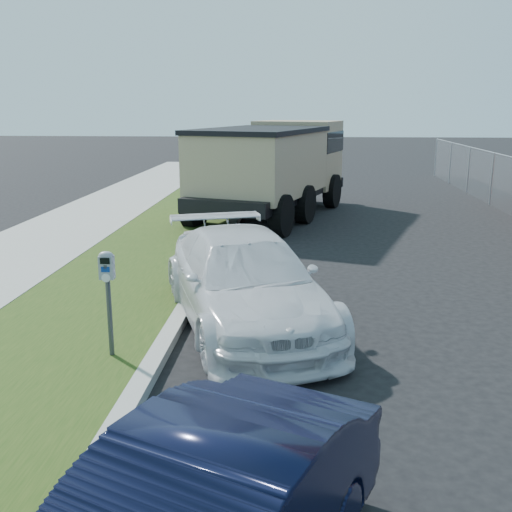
{
  "coord_description": "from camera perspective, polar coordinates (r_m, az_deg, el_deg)",
  "views": [
    {
      "loc": [
        -0.71,
        -8.46,
        3.39
      ],
      "look_at": [
        -1.4,
        1.0,
        1.0
      ],
      "focal_mm": 42.0,
      "sensor_mm": 36.0,
      "label": 1
    }
  ],
  "objects": [
    {
      "name": "white_wagon",
      "position": [
        9.44,
        -1.09,
        -2.27
      ],
      "size": [
        3.55,
        5.36,
        1.44
      ],
      "primitive_type": "imported",
      "rotation": [
        0.0,
        0.0,
        0.34
      ],
      "color": "silver",
      "rests_on": "ground"
    },
    {
      "name": "streetside",
      "position": [
        12.0,
        -19.91,
        -2.8
      ],
      "size": [
        6.12,
        50.0,
        0.15
      ],
      "color": "gray",
      "rests_on": "ground"
    },
    {
      "name": "parking_meter",
      "position": [
        8.05,
        -13.96,
        -2.3
      ],
      "size": [
        0.2,
        0.14,
        1.43
      ],
      "rotation": [
        0.0,
        0.0,
        0.03
      ],
      "color": "#3F4247",
      "rests_on": "ground"
    },
    {
      "name": "ground",
      "position": [
        9.14,
        8.4,
        -7.78
      ],
      "size": [
        120.0,
        120.0,
        0.0
      ],
      "primitive_type": "plane",
      "color": "black",
      "rests_on": "ground"
    },
    {
      "name": "dump_truck",
      "position": [
        18.94,
        1.81,
        8.78
      ],
      "size": [
        4.85,
        7.83,
        2.89
      ],
      "rotation": [
        0.0,
        0.0,
        -0.32
      ],
      "color": "black",
      "rests_on": "ground"
    }
  ]
}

